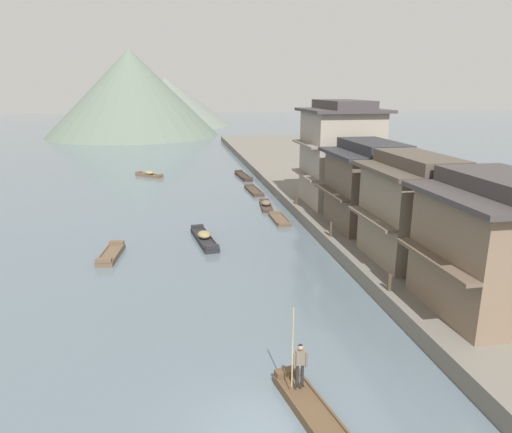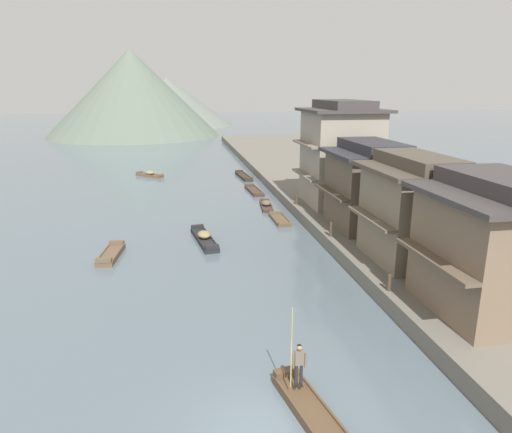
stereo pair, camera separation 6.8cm
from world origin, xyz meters
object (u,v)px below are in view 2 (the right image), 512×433
(boat_midriver_drifting, at_px, (150,174))
(mooring_post_dock_far, at_px, (296,200))
(boat_moored_third, at_px, (254,191))
(house_waterfront_second, at_px, (414,209))
(boat_foreground_poled, at_px, (320,424))
(mooring_post_dock_mid, at_px, (331,229))
(mooring_post_dock_near, at_px, (389,283))
(house_waterfront_narrow, at_px, (341,154))
(boat_moored_second, at_px, (111,254))
(boatman_person, at_px, (299,360))
(boat_moored_nearest, at_px, (280,220))
(boat_upstream_distant, at_px, (266,205))
(house_waterfront_nearest, at_px, (503,246))
(boat_moored_far, at_px, (204,238))
(boat_midriver_upstream, at_px, (244,176))
(house_waterfront_tall, at_px, (370,186))

(boat_midriver_drifting, bearing_deg, mooring_post_dock_far, -56.54)
(boat_moored_third, xyz_separation_m, house_waterfront_second, (5.28, -23.27, 3.76))
(boat_foreground_poled, distance_m, mooring_post_dock_mid, 17.63)
(mooring_post_dock_mid, distance_m, mooring_post_dock_far, 9.10)
(mooring_post_dock_near, bearing_deg, boat_moored_third, 94.39)
(house_waterfront_narrow, distance_m, mooring_post_dock_near, 18.43)
(boat_foreground_poled, distance_m, mooring_post_dock_near, 9.79)
(boat_moored_second, height_order, mooring_post_dock_far, mooring_post_dock_far)
(boatman_person, relative_size, mooring_post_dock_near, 3.64)
(boat_foreground_poled, xyz_separation_m, boat_moored_nearest, (4.08, 23.73, -0.05))
(boatman_person, xyz_separation_m, mooring_post_dock_near, (6.28, 6.11, -0.24))
(boat_midriver_drifting, bearing_deg, house_waterfront_second, -64.20)
(boat_upstream_distant, bearing_deg, boat_moored_second, -138.64)
(mooring_post_dock_near, bearing_deg, house_waterfront_nearest, -34.69)
(boat_moored_far, height_order, boat_upstream_distant, boat_moored_far)
(house_waterfront_nearest, bearing_deg, mooring_post_dock_far, 100.60)
(house_waterfront_nearest, bearing_deg, boat_moored_third, 101.26)
(boat_moored_nearest, height_order, boat_midriver_drifting, boat_midriver_drifting)
(boat_midriver_upstream, bearing_deg, boat_moored_nearest, -89.68)
(mooring_post_dock_near, bearing_deg, boat_moored_far, 125.47)
(boat_moored_far, distance_m, house_waterfront_nearest, 19.25)
(house_waterfront_nearest, distance_m, house_waterfront_narrow, 20.35)
(boat_upstream_distant, height_order, house_waterfront_tall, house_waterfront_tall)
(house_waterfront_narrow, bearing_deg, house_waterfront_nearest, -89.55)
(house_waterfront_second, xyz_separation_m, house_waterfront_narrow, (0.51, 13.68, 1.29))
(boat_moored_second, height_order, mooring_post_dock_mid, mooring_post_dock_mid)
(boat_moored_second, xyz_separation_m, boat_midriver_drifting, (1.21, 28.45, 0.08))
(boat_foreground_poled, height_order, boat_moored_second, boat_moored_second)
(boat_moored_far, bearing_deg, mooring_post_dock_near, -54.53)
(mooring_post_dock_near, height_order, mooring_post_dock_mid, mooring_post_dock_mid)
(boat_midriver_upstream, xyz_separation_m, mooring_post_dock_far, (1.98, -17.41, 1.11))
(boat_upstream_distant, xyz_separation_m, mooring_post_dock_near, (2.10, -20.65, 1.07))
(boat_moored_second, relative_size, boat_midriver_drifting, 1.08)
(house_waterfront_tall, bearing_deg, boat_foreground_poled, -117.14)
(boat_foreground_poled, relative_size, house_waterfront_narrow, 0.65)
(boat_upstream_distant, distance_m, house_waterfront_tall, 12.02)
(boat_midriver_drifting, bearing_deg, boat_moored_third, -44.16)
(boat_moored_far, height_order, mooring_post_dock_near, mooring_post_dock_near)
(house_waterfront_second, bearing_deg, boat_midriver_drifting, 115.80)
(boat_moored_nearest, distance_m, boat_midriver_upstream, 19.34)
(house_waterfront_tall, bearing_deg, house_waterfront_nearest, -88.24)
(house_waterfront_nearest, height_order, house_waterfront_narrow, house_waterfront_narrow)
(boat_moored_third, distance_m, mooring_post_dock_far, 9.56)
(boat_moored_second, height_order, boat_midriver_drifting, boat_midriver_drifting)
(house_waterfront_tall, relative_size, mooring_post_dock_mid, 6.53)
(house_waterfront_narrow, bearing_deg, boat_upstream_distant, 152.48)
(boat_moored_nearest, bearing_deg, boat_moored_third, 91.12)
(boat_moored_third, height_order, boat_upstream_distant, boat_upstream_distant)
(boat_midriver_upstream, relative_size, mooring_post_dock_far, 7.32)
(boat_moored_third, distance_m, boat_upstream_distant, 6.57)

